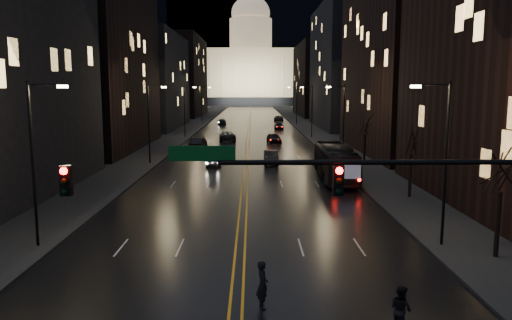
{
  "coord_description": "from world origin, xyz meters",
  "views": [
    {
      "loc": [
        0.64,
        -16.22,
        8.64
      ],
      "look_at": [
        0.88,
        13.68,
        4.3
      ],
      "focal_mm": 35.0,
      "sensor_mm": 36.0,
      "label": 1
    }
  ],
  "objects_px": {
    "oncoming_car_a": "(214,160)",
    "oncoming_car_b": "(198,144)",
    "bus": "(335,163)",
    "receding_car_a": "(271,157)",
    "traffic_signal": "(410,195)",
    "pedestrian_a": "(262,285)",
    "pedestrian_b": "(401,309)"
  },
  "relations": [
    {
      "from": "traffic_signal",
      "to": "pedestrian_a",
      "type": "height_order",
      "value": "traffic_signal"
    },
    {
      "from": "oncoming_car_a",
      "to": "pedestrian_b",
      "type": "xyz_separation_m",
      "value": [
        9.5,
        -37.88,
        0.19
      ]
    },
    {
      "from": "traffic_signal",
      "to": "bus",
      "type": "bearing_deg",
      "value": 85.09
    },
    {
      "from": "traffic_signal",
      "to": "bus",
      "type": "relative_size",
      "value": 1.46
    },
    {
      "from": "oncoming_car_a",
      "to": "pedestrian_b",
      "type": "bearing_deg",
      "value": 102.72
    },
    {
      "from": "receding_car_a",
      "to": "pedestrian_a",
      "type": "bearing_deg",
      "value": -92.31
    },
    {
      "from": "bus",
      "to": "pedestrian_b",
      "type": "height_order",
      "value": "bus"
    },
    {
      "from": "oncoming_car_a",
      "to": "receding_car_a",
      "type": "xyz_separation_m",
      "value": [
        6.39,
        1.7,
        0.07
      ]
    },
    {
      "from": "oncoming_car_a",
      "to": "receding_car_a",
      "type": "distance_m",
      "value": 6.62
    },
    {
      "from": "bus",
      "to": "receding_car_a",
      "type": "distance_m",
      "value": 11.39
    },
    {
      "from": "oncoming_car_a",
      "to": "receding_car_a",
      "type": "relative_size",
      "value": 0.88
    },
    {
      "from": "pedestrian_a",
      "to": "pedestrian_b",
      "type": "relative_size",
      "value": 1.1
    },
    {
      "from": "traffic_signal",
      "to": "receding_car_a",
      "type": "relative_size",
      "value": 3.74
    },
    {
      "from": "oncoming_car_b",
      "to": "receding_car_a",
      "type": "xyz_separation_m",
      "value": [
        9.71,
        -13.21,
        -0.09
      ]
    },
    {
      "from": "oncoming_car_b",
      "to": "bus",
      "type": "bearing_deg",
      "value": 128.21
    },
    {
      "from": "bus",
      "to": "oncoming_car_a",
      "type": "relative_size",
      "value": 2.9
    },
    {
      "from": "oncoming_car_a",
      "to": "oncoming_car_b",
      "type": "bearing_deg",
      "value": -78.83
    },
    {
      "from": "traffic_signal",
      "to": "oncoming_car_a",
      "type": "bearing_deg",
      "value": 103.93
    },
    {
      "from": "traffic_signal",
      "to": "pedestrian_a",
      "type": "xyz_separation_m",
      "value": [
        -4.86,
        2.42,
        -4.13
      ]
    },
    {
      "from": "oncoming_car_a",
      "to": "oncoming_car_b",
      "type": "height_order",
      "value": "oncoming_car_b"
    },
    {
      "from": "traffic_signal",
      "to": "pedestrian_a",
      "type": "distance_m",
      "value": 6.82
    },
    {
      "from": "traffic_signal",
      "to": "oncoming_car_b",
      "type": "xyz_separation_m",
      "value": [
        -12.81,
        53.2,
        -4.25
      ]
    },
    {
      "from": "oncoming_car_b",
      "to": "pedestrian_b",
      "type": "bearing_deg",
      "value": 108.08
    },
    {
      "from": "traffic_signal",
      "to": "oncoming_car_a",
      "type": "xyz_separation_m",
      "value": [
        -9.5,
        38.29,
        -4.41
      ]
    },
    {
      "from": "bus",
      "to": "pedestrian_a",
      "type": "distance_m",
      "value": 28.74
    },
    {
      "from": "traffic_signal",
      "to": "receding_car_a",
      "type": "bearing_deg",
      "value": 94.44
    },
    {
      "from": "pedestrian_a",
      "to": "traffic_signal",
      "type": "bearing_deg",
      "value": -132.03
    },
    {
      "from": "bus",
      "to": "pedestrian_b",
      "type": "distance_m",
      "value": 29.88
    },
    {
      "from": "oncoming_car_b",
      "to": "pedestrian_a",
      "type": "xyz_separation_m",
      "value": [
        7.95,
        -50.78,
        0.12
      ]
    },
    {
      "from": "bus",
      "to": "receding_car_a",
      "type": "relative_size",
      "value": 2.56
    },
    {
      "from": "bus",
      "to": "oncoming_car_a",
      "type": "xyz_separation_m",
      "value": [
        -12.09,
        8.12,
        -0.95
      ]
    },
    {
      "from": "traffic_signal",
      "to": "pedestrian_b",
      "type": "height_order",
      "value": "traffic_signal"
    }
  ]
}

